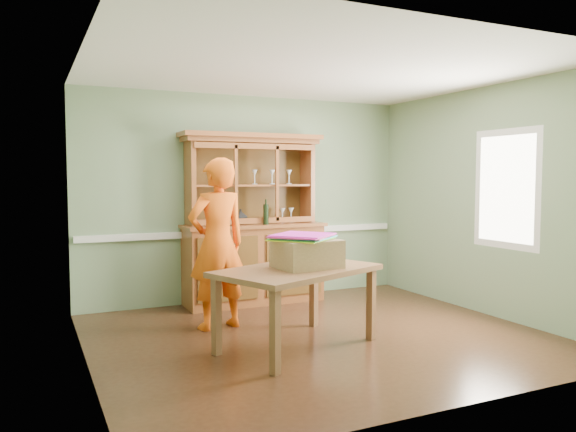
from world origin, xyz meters
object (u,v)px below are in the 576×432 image
cardboard_box (307,254)px  person (217,244)px  dining_table (297,277)px  china_hutch (253,244)px

cardboard_box → person: size_ratio=0.31×
dining_table → cardboard_box: 0.24m
dining_table → cardboard_box: size_ratio=3.06×
cardboard_box → person: 1.15m
china_hutch → dining_table: china_hutch is taller
china_hutch → person: (-0.81, -1.01, 0.15)m
cardboard_box → dining_table: bearing=167.5°
china_hutch → person: 1.30m
cardboard_box → person: person is taller
china_hutch → person: china_hutch is taller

